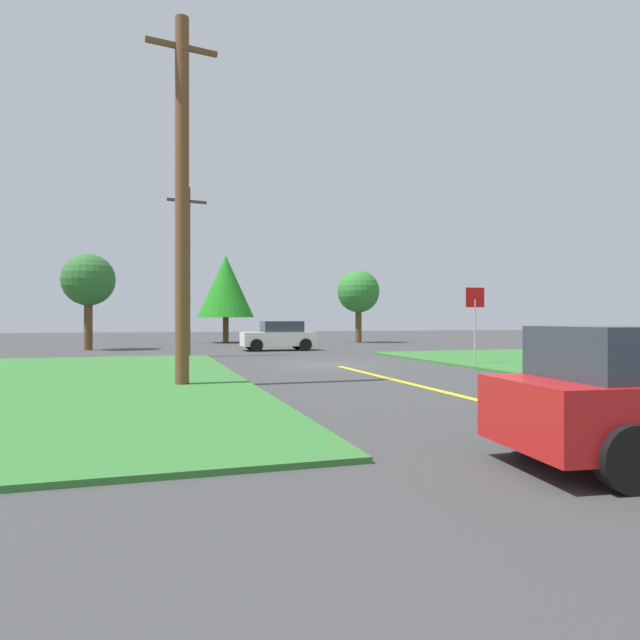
{
  "coord_description": "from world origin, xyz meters",
  "views": [
    {
      "loc": [
        -6.61,
        -20.09,
        1.69
      ],
      "look_at": [
        0.33,
        2.49,
        1.69
      ],
      "focal_mm": 31.36,
      "sensor_mm": 36.0,
      "label": 1
    }
  ],
  "objects": [
    {
      "name": "utility_pole_mid",
      "position": [
        -4.95,
        6.01,
        3.98
      ],
      "size": [
        1.8,
        0.4,
        7.73
      ],
      "color": "brown",
      "rests_on": "ground"
    },
    {
      "name": "stop_sign",
      "position": [
        5.08,
        -1.82,
        2.04
      ],
      "size": [
        0.74,
        0.12,
        2.9
      ],
      "rotation": [
        0.0,
        0.0,
        3.03
      ],
      "color": "#9EA0A8",
      "rests_on": "ground"
    },
    {
      "name": "grass_verge_left",
      "position": [
        -10.09,
        -4.0,
        0.04
      ],
      "size": [
        12.0,
        20.0,
        0.08
      ],
      "primitive_type": "cube",
      "color": "#33702F",
      "rests_on": "ground"
    },
    {
      "name": "car_approaching_junction",
      "position": [
        0.27,
        10.1,
        0.8
      ],
      "size": [
        3.98,
        2.06,
        1.62
      ],
      "rotation": [
        0.0,
        0.0,
        3.13
      ],
      "color": "white",
      "rests_on": "ground"
    },
    {
      "name": "lane_stripe_center",
      "position": [
        0.0,
        -8.0,
        0.01
      ],
      "size": [
        0.2,
        14.0,
        0.01
      ],
      "primitive_type": "cube",
      "color": "yellow",
      "rests_on": "ground"
    },
    {
      "name": "ground_plane",
      "position": [
        0.0,
        0.0,
        0.0
      ],
      "size": [
        120.0,
        120.0,
        0.0
      ],
      "primitive_type": "plane",
      "color": "#3C3C3C"
    },
    {
      "name": "oak_tree_left",
      "position": [
        -1.16,
        21.45,
        4.16
      ],
      "size": [
        4.16,
        4.16,
        6.47
      ],
      "color": "brown",
      "rests_on": "ground"
    },
    {
      "name": "grass_verge_right",
      "position": [
        10.09,
        -4.0,
        0.04
      ],
      "size": [
        12.0,
        20.0,
        0.08
      ],
      "primitive_type": "cube",
      "color": "#33702F",
      "rests_on": "ground"
    },
    {
      "name": "pine_tree_center",
      "position": [
        8.28,
        18.68,
        3.76
      ],
      "size": [
        3.13,
        3.13,
        5.37
      ],
      "color": "brown",
      "rests_on": "ground"
    },
    {
      "name": "oak_tree_right",
      "position": [
        -9.86,
        13.61,
        3.89
      ],
      "size": [
        2.92,
        2.92,
        5.41
      ],
      "color": "brown",
      "rests_on": "ground"
    },
    {
      "name": "utility_pole_near",
      "position": [
        -5.81,
        -5.65,
        4.74
      ],
      "size": [
        1.79,
        0.43,
        9.31
      ],
      "color": "brown",
      "rests_on": "ground"
    }
  ]
}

